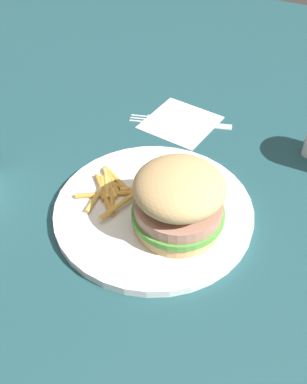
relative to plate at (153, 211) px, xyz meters
name	(u,v)px	position (x,y,z in m)	size (l,w,h in m)	color
ground_plane	(159,216)	(0.00, -0.01, -0.01)	(1.60, 1.60, 0.00)	#1E474C
plate	(153,211)	(0.00, 0.00, 0.00)	(0.27, 0.27, 0.01)	white
sandwich	(179,200)	(-0.01, -0.04, 0.05)	(0.12, 0.12, 0.09)	tan
fries_pile	(112,190)	(0.00, 0.07, 0.01)	(0.10, 0.09, 0.01)	gold
napkin	(180,122)	(0.21, 0.05, -0.01)	(0.11, 0.11, 0.00)	white
fork	(180,121)	(0.21, 0.05, 0.00)	(0.06, 0.17, 0.00)	silver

